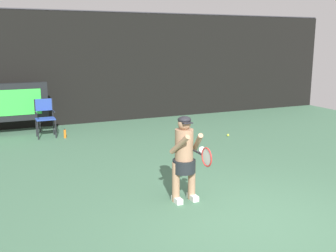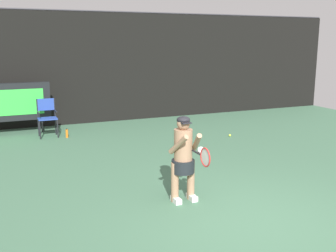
% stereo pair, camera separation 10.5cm
% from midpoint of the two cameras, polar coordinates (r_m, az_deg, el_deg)
% --- Properties ---
extents(ground, '(18.00, 22.00, 0.03)m').
position_cam_midpoint_polar(ground, '(6.22, 12.58, -13.91)').
color(ground, '#446E52').
extents(backdrop_screen, '(18.00, 0.12, 3.66)m').
position_cam_midpoint_polar(backdrop_screen, '(13.60, -9.43, 8.17)').
color(backdrop_screen, black).
rests_on(backdrop_screen, ground).
extents(scoreboard, '(2.20, 0.21, 1.50)m').
position_cam_midpoint_polar(scoreboard, '(12.45, -22.04, 3.11)').
color(scoreboard, black).
rests_on(scoreboard, ground).
extents(umpire_chair, '(0.52, 0.44, 1.08)m').
position_cam_midpoint_polar(umpire_chair, '(11.85, -17.40, 1.43)').
color(umpire_chair, black).
rests_on(umpire_chair, ground).
extents(water_bottle, '(0.07, 0.07, 0.27)m').
position_cam_midpoint_polar(water_bottle, '(11.66, -14.73, -1.08)').
color(water_bottle, orange).
rests_on(water_bottle, ground).
extents(tennis_player, '(0.52, 0.59, 1.47)m').
position_cam_midpoint_polar(tennis_player, '(6.73, 1.91, -4.23)').
color(tennis_player, white).
rests_on(tennis_player, ground).
extents(tennis_racket, '(0.03, 0.60, 0.31)m').
position_cam_midpoint_polar(tennis_racket, '(6.29, 4.96, -4.40)').
color(tennis_racket, black).
extents(tennis_ball_spare, '(0.07, 0.07, 0.07)m').
position_cam_midpoint_polar(tennis_ball_spare, '(11.62, 8.31, -1.30)').
color(tennis_ball_spare, '#CCDB3D').
rests_on(tennis_ball_spare, ground).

